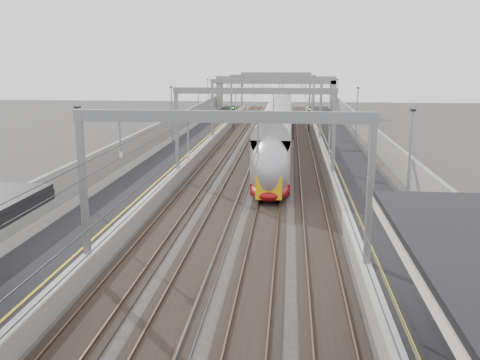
# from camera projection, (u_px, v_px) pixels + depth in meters

# --- Properties ---
(platform_left) EXTENTS (4.00, 120.00, 1.00)m
(platform_left) POSITION_uv_depth(u_px,v_px,m) (166.00, 167.00, 47.14)
(platform_left) COLOR black
(platform_left) RESTS_ON ground
(platform_right) EXTENTS (4.00, 120.00, 1.00)m
(platform_right) POSITION_uv_depth(u_px,v_px,m) (350.00, 170.00, 45.67)
(platform_right) COLOR black
(platform_right) RESTS_ON ground
(tracks) EXTENTS (11.40, 140.00, 0.20)m
(tracks) POSITION_uv_depth(u_px,v_px,m) (256.00, 174.00, 46.50)
(tracks) COLOR black
(tracks) RESTS_ON ground
(overhead_line) EXTENTS (13.00, 140.00, 6.60)m
(overhead_line) POSITION_uv_depth(u_px,v_px,m) (261.00, 98.00, 51.60)
(overhead_line) COLOR gray
(overhead_line) RESTS_ON platform_left
(overbridge) EXTENTS (22.00, 2.20, 6.90)m
(overbridge) POSITION_uv_depth(u_px,v_px,m) (276.00, 85.00, 98.79)
(overbridge) COLOR gray
(overbridge) RESTS_ON ground
(wall_left) EXTENTS (0.30, 120.00, 3.20)m
(wall_left) POSITION_uv_depth(u_px,v_px,m) (130.00, 154.00, 47.19)
(wall_left) COLOR gray
(wall_left) RESTS_ON ground
(wall_right) EXTENTS (0.30, 120.00, 3.20)m
(wall_right) POSITION_uv_depth(u_px,v_px,m) (389.00, 158.00, 45.13)
(wall_right) COLOR gray
(wall_right) RESTS_ON ground
(train) EXTENTS (2.84, 51.70, 4.48)m
(train) POSITION_uv_depth(u_px,v_px,m) (278.00, 130.00, 58.76)
(train) COLOR maroon
(train) RESTS_ON ground
(signal_green) EXTENTS (0.32, 0.32, 3.48)m
(signal_green) POSITION_uv_depth(u_px,v_px,m) (233.00, 113.00, 75.17)
(signal_green) COLOR black
(signal_green) RESTS_ON ground
(signal_red_near) EXTENTS (0.32, 0.32, 3.48)m
(signal_red_near) POSITION_uv_depth(u_px,v_px,m) (293.00, 120.00, 66.87)
(signal_red_near) COLOR black
(signal_red_near) RESTS_ON ground
(signal_red_far) EXTENTS (0.32, 0.32, 3.48)m
(signal_red_far) POSITION_uv_depth(u_px,v_px,m) (309.00, 115.00, 73.24)
(signal_red_far) COLOR black
(signal_red_far) RESTS_ON ground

